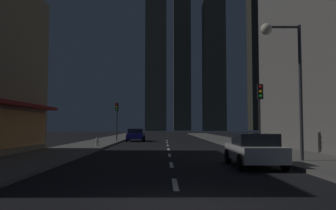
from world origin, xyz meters
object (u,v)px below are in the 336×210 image
(traffic_light_far_left, at_px, (117,113))
(car_parked_near, at_px, (254,150))
(fire_hydrant_far_left, at_px, (97,142))
(street_lamp_right, at_px, (283,57))
(car_parked_far, at_px, (136,135))
(traffic_light_near_right, at_px, (260,103))

(traffic_light_far_left, bearing_deg, car_parked_near, -68.09)
(fire_hydrant_far_left, height_order, street_lamp_right, street_lamp_right)
(traffic_light_far_left, xyz_separation_m, street_lamp_right, (10.88, -21.39, 1.87))
(car_parked_far, distance_m, traffic_light_far_left, 3.90)
(car_parked_far, distance_m, traffic_light_near_right, 21.44)
(fire_hydrant_far_left, bearing_deg, traffic_light_near_right, -34.87)
(fire_hydrant_far_left, relative_size, traffic_light_far_left, 0.16)
(traffic_light_far_left, bearing_deg, traffic_light_near_right, -56.94)
(traffic_light_near_right, relative_size, traffic_light_far_left, 1.00)
(car_parked_far, bearing_deg, traffic_light_near_right, -64.71)
(car_parked_near, bearing_deg, fire_hydrant_far_left, 124.80)
(fire_hydrant_far_left, xyz_separation_m, traffic_light_near_right, (11.40, -7.94, 2.74))
(traffic_light_far_left, bearing_deg, fire_hydrant_far_left, -92.56)
(car_parked_far, xyz_separation_m, fire_hydrant_far_left, (-2.30, -11.32, -0.29))
(car_parked_far, xyz_separation_m, street_lamp_right, (8.98, -23.76, 4.33))
(car_parked_far, xyz_separation_m, traffic_light_near_right, (9.10, -19.26, 2.45))
(traffic_light_far_left, relative_size, street_lamp_right, 0.64)
(car_parked_far, relative_size, fire_hydrant_far_left, 6.48)
(car_parked_far, relative_size, traffic_light_near_right, 1.01)
(traffic_light_far_left, distance_m, street_lamp_right, 24.07)
(street_lamp_right, bearing_deg, car_parked_far, 110.71)
(fire_hydrant_far_left, xyz_separation_m, street_lamp_right, (11.28, -12.44, 4.61))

